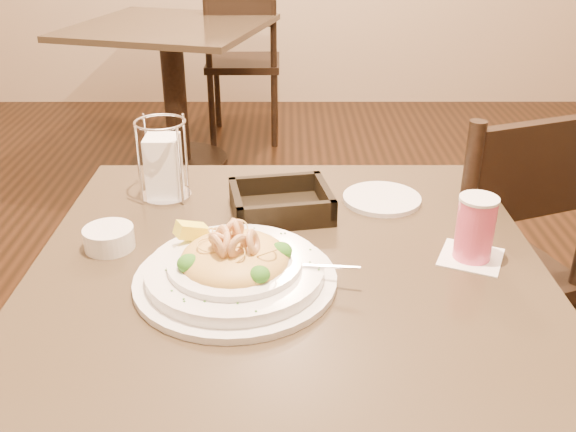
{
  "coord_description": "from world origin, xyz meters",
  "views": [
    {
      "loc": [
        -0.0,
        -0.98,
        1.33
      ],
      "look_at": [
        0.0,
        0.02,
        0.83
      ],
      "focal_mm": 40.0,
      "sensor_mm": 36.0,
      "label": 1
    }
  ],
  "objects_px": {
    "background_table": "(173,71)",
    "pasta_bowl": "(235,266)",
    "butter_ramekin": "(109,238)",
    "main_table": "(288,367)",
    "dining_chair_near": "(485,261)",
    "dining_chair_far": "(243,57)",
    "napkin_caddy": "(164,165)",
    "side_plate": "(382,199)",
    "bread_basket": "(281,205)",
    "drink_glass": "(475,229)"
  },
  "relations": [
    {
      "from": "side_plate",
      "to": "drink_glass",
      "type": "bearing_deg",
      "value": -61.72
    },
    {
      "from": "drink_glass",
      "to": "napkin_caddy",
      "type": "distance_m",
      "value": 0.64
    },
    {
      "from": "main_table",
      "to": "background_table",
      "type": "relative_size",
      "value": 0.81
    },
    {
      "from": "bread_basket",
      "to": "napkin_caddy",
      "type": "bearing_deg",
      "value": 161.38
    },
    {
      "from": "background_table",
      "to": "dining_chair_near",
      "type": "bearing_deg",
      "value": -60.01
    },
    {
      "from": "napkin_caddy",
      "to": "butter_ramekin",
      "type": "height_order",
      "value": "napkin_caddy"
    },
    {
      "from": "pasta_bowl",
      "to": "napkin_caddy",
      "type": "height_order",
      "value": "napkin_caddy"
    },
    {
      "from": "background_table",
      "to": "dining_chair_far",
      "type": "height_order",
      "value": "dining_chair_far"
    },
    {
      "from": "butter_ramekin",
      "to": "napkin_caddy",
      "type": "bearing_deg",
      "value": 73.58
    },
    {
      "from": "napkin_caddy",
      "to": "butter_ramekin",
      "type": "bearing_deg",
      "value": -106.42
    },
    {
      "from": "background_table",
      "to": "pasta_bowl",
      "type": "distance_m",
      "value": 2.46
    },
    {
      "from": "bread_basket",
      "to": "main_table",
      "type": "bearing_deg",
      "value": -85.84
    },
    {
      "from": "background_table",
      "to": "pasta_bowl",
      "type": "xyz_separation_m",
      "value": [
        0.5,
        -2.39,
        0.27
      ]
    },
    {
      "from": "dining_chair_near",
      "to": "drink_glass",
      "type": "distance_m",
      "value": 0.55
    },
    {
      "from": "side_plate",
      "to": "butter_ramekin",
      "type": "relative_size",
      "value": 1.8
    },
    {
      "from": "background_table",
      "to": "drink_glass",
      "type": "height_order",
      "value": "drink_glass"
    },
    {
      "from": "bread_basket",
      "to": "pasta_bowl",
      "type": "bearing_deg",
      "value": -106.0
    },
    {
      "from": "dining_chair_near",
      "to": "napkin_caddy",
      "type": "bearing_deg",
      "value": -9.28
    },
    {
      "from": "bread_basket",
      "to": "side_plate",
      "type": "relative_size",
      "value": 1.34
    },
    {
      "from": "background_table",
      "to": "napkin_caddy",
      "type": "bearing_deg",
      "value": -80.83
    },
    {
      "from": "background_table",
      "to": "bread_basket",
      "type": "xyz_separation_m",
      "value": [
        0.58,
        -2.13,
        0.26
      ]
    },
    {
      "from": "dining_chair_far",
      "to": "pasta_bowl",
      "type": "relative_size",
      "value": 2.48
    },
    {
      "from": "main_table",
      "to": "drink_glass",
      "type": "bearing_deg",
      "value": 2.06
    },
    {
      "from": "background_table",
      "to": "dining_chair_near",
      "type": "xyz_separation_m",
      "value": [
        1.09,
        -1.9,
        -0.02
      ]
    },
    {
      "from": "main_table",
      "to": "butter_ramekin",
      "type": "bearing_deg",
      "value": 171.27
    },
    {
      "from": "background_table",
      "to": "dining_chair_far",
      "type": "distance_m",
      "value": 0.52
    },
    {
      "from": "napkin_caddy",
      "to": "drink_glass",
      "type": "bearing_deg",
      "value": -24.03
    },
    {
      "from": "main_table",
      "to": "dining_chair_near",
      "type": "height_order",
      "value": "dining_chair_near"
    },
    {
      "from": "side_plate",
      "to": "main_table",
      "type": "bearing_deg",
      "value": -128.57
    },
    {
      "from": "main_table",
      "to": "dining_chair_near",
      "type": "distance_m",
      "value": 0.66
    },
    {
      "from": "dining_chair_far",
      "to": "butter_ramekin",
      "type": "bearing_deg",
      "value": 88.04
    },
    {
      "from": "pasta_bowl",
      "to": "side_plate",
      "type": "distance_m",
      "value": 0.43
    },
    {
      "from": "pasta_bowl",
      "to": "bread_basket",
      "type": "height_order",
      "value": "pasta_bowl"
    },
    {
      "from": "main_table",
      "to": "pasta_bowl",
      "type": "bearing_deg",
      "value": -142.09
    },
    {
      "from": "main_table",
      "to": "pasta_bowl",
      "type": "height_order",
      "value": "pasta_bowl"
    },
    {
      "from": "main_table",
      "to": "pasta_bowl",
      "type": "relative_size",
      "value": 2.4
    },
    {
      "from": "dining_chair_near",
      "to": "dining_chair_far",
      "type": "distance_m",
      "value": 2.42
    },
    {
      "from": "dining_chair_far",
      "to": "side_plate",
      "type": "height_order",
      "value": "dining_chair_far"
    },
    {
      "from": "bread_basket",
      "to": "napkin_caddy",
      "type": "height_order",
      "value": "napkin_caddy"
    },
    {
      "from": "pasta_bowl",
      "to": "napkin_caddy",
      "type": "xyz_separation_m",
      "value": [
        -0.17,
        0.34,
        0.04
      ]
    },
    {
      "from": "main_table",
      "to": "drink_glass",
      "type": "relative_size",
      "value": 6.51
    },
    {
      "from": "dining_chair_far",
      "to": "pasta_bowl",
      "type": "bearing_deg",
      "value": 93.0
    },
    {
      "from": "dining_chair_near",
      "to": "dining_chair_far",
      "type": "height_order",
      "value": "same"
    },
    {
      "from": "dining_chair_far",
      "to": "side_plate",
      "type": "xyz_separation_m",
      "value": [
        0.46,
        -2.47,
        0.26
      ]
    },
    {
      "from": "main_table",
      "to": "dining_chair_far",
      "type": "xyz_separation_m",
      "value": [
        -0.26,
        2.72,
        -0.02
      ]
    },
    {
      "from": "dining_chair_near",
      "to": "side_plate",
      "type": "height_order",
      "value": "dining_chair_near"
    },
    {
      "from": "pasta_bowl",
      "to": "drink_glass",
      "type": "bearing_deg",
      "value": 10.97
    },
    {
      "from": "dining_chair_near",
      "to": "butter_ramekin",
      "type": "distance_m",
      "value": 0.95
    },
    {
      "from": "pasta_bowl",
      "to": "butter_ramekin",
      "type": "height_order",
      "value": "pasta_bowl"
    },
    {
      "from": "dining_chair_far",
      "to": "side_plate",
      "type": "bearing_deg",
      "value": 99.99
    }
  ]
}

